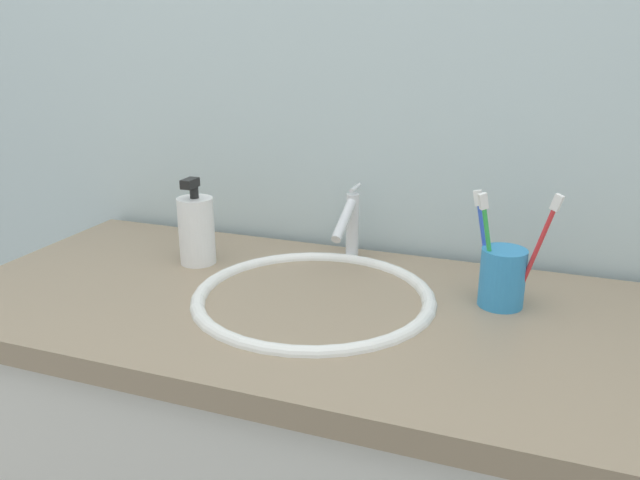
{
  "coord_description": "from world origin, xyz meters",
  "views": [
    {
      "loc": [
        0.3,
        -0.86,
        1.33
      ],
      "look_at": [
        -0.03,
        0.05,
        1.0
      ],
      "focal_mm": 35.39,
      "sensor_mm": 36.0,
      "label": 1
    }
  ],
  "objects": [
    {
      "name": "tiled_wall_back",
      "position": [
        0.0,
        0.31,
        1.2
      ],
      "size": [
        2.46,
        0.04,
        2.4
      ],
      "primitive_type": "cube",
      "color": "silver",
      "rests_on": "ground"
    },
    {
      "name": "sink_basin",
      "position": [
        -0.03,
        0.02,
        0.87
      ],
      "size": [
        0.4,
        0.4,
        0.13
      ],
      "color": "white",
      "rests_on": "vanity_counter"
    },
    {
      "name": "faucet",
      "position": [
        -0.03,
        0.21,
        0.99
      ],
      "size": [
        0.02,
        0.14,
        0.14
      ],
      "color": "silver",
      "rests_on": "sink_basin"
    },
    {
      "name": "toothbrush_cup",
      "position": [
        0.25,
        0.09,
        0.96
      ],
      "size": [
        0.07,
        0.07,
        0.09
      ],
      "primitive_type": "cylinder",
      "color": "#338CCC",
      "rests_on": "vanity_counter"
    },
    {
      "name": "toothbrush_green",
      "position": [
        0.23,
        0.08,
        1.02
      ],
      "size": [
        0.04,
        0.03,
        0.18
      ],
      "color": "green",
      "rests_on": "toothbrush_cup"
    },
    {
      "name": "toothbrush_red",
      "position": [
        0.3,
        0.08,
        1.02
      ],
      "size": [
        0.06,
        0.03,
        0.19
      ],
      "color": "red",
      "rests_on": "toothbrush_cup"
    },
    {
      "name": "toothbrush_blue",
      "position": [
        0.22,
        0.11,
        1.02
      ],
      "size": [
        0.05,
        0.01,
        0.17
      ],
      "color": "blue",
      "rests_on": "toothbrush_cup"
    },
    {
      "name": "soap_dispenser",
      "position": [
        -0.29,
        0.1,
        0.98
      ],
      "size": [
        0.07,
        0.07,
        0.16
      ],
      "color": "white",
      "rests_on": "vanity_counter"
    }
  ]
}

